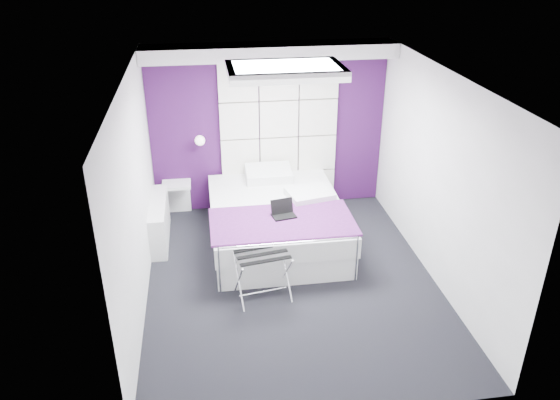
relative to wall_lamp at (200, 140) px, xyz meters
name	(u,v)px	position (x,y,z in m)	size (l,w,h in m)	color
floor	(292,281)	(1.05, -2.06, -1.22)	(4.40, 4.40, 0.00)	black
ceiling	(294,78)	(1.05, -2.06, 1.38)	(4.40, 4.40, 0.00)	white
wall_back	(269,128)	(1.05, 0.14, 0.08)	(3.60, 3.60, 0.00)	silver
wall_left	(135,198)	(-0.75, -2.06, 0.08)	(4.40, 4.40, 0.00)	silver
wall_right	(439,179)	(2.85, -2.06, 0.08)	(4.40, 4.40, 0.00)	silver
accent_wall	(269,128)	(1.05, 0.13, 0.08)	(3.58, 0.02, 2.58)	#360E40
soffit	(270,51)	(1.05, -0.11, 1.28)	(3.58, 0.50, 0.20)	white
headboard	(279,137)	(1.20, 0.08, -0.05)	(1.80, 0.08, 2.30)	silver
skylight	(285,70)	(1.05, -1.46, 1.33)	(1.36, 0.86, 0.12)	white
wall_lamp	(200,140)	(0.00, 0.00, 0.00)	(0.15, 0.15, 0.15)	white
radiator	(160,221)	(-0.64, -0.76, -0.92)	(0.22, 1.20, 0.60)	white
bed	(276,220)	(0.99, -1.04, -0.89)	(1.86, 2.26, 0.78)	white
nightstand	(176,185)	(-0.40, -0.04, -0.69)	(0.43, 0.34, 0.05)	white
luggage_rack	(263,275)	(0.65, -2.33, -0.92)	(0.61, 0.45, 0.60)	silver
laptop	(283,211)	(1.03, -1.47, -0.53)	(0.30, 0.22, 0.22)	black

